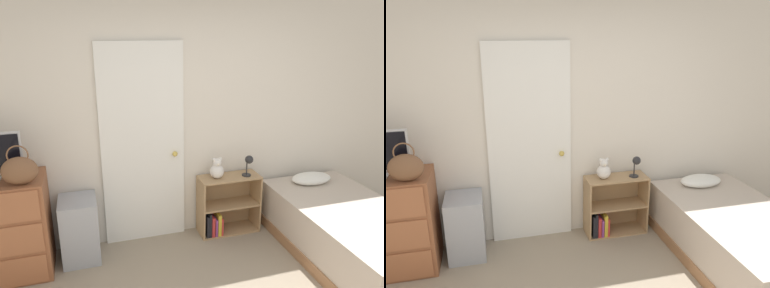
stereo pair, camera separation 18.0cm
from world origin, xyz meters
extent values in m
cube|color=silver|center=(0.00, 2.02, 1.27)|extent=(10.00, 0.06, 2.55)
cube|color=white|center=(-0.38, 1.97, 1.05)|extent=(0.86, 0.04, 2.10)
sphere|color=gold|center=(-0.06, 1.93, 0.95)|extent=(0.06, 0.06, 0.06)
ellipsoid|color=brown|center=(-1.50, 1.55, 1.06)|extent=(0.30, 0.13, 0.25)
torus|color=brown|center=(-1.50, 1.55, 1.20)|extent=(0.17, 0.01, 0.17)
cube|color=#999EA8|center=(-1.08, 1.77, 0.32)|extent=(0.36, 0.41, 0.64)
cube|color=tan|center=(0.20, 1.83, 0.33)|extent=(0.02, 0.28, 0.66)
cube|color=tan|center=(0.86, 1.83, 0.33)|extent=(0.02, 0.28, 0.66)
cube|color=tan|center=(0.53, 1.83, 0.01)|extent=(0.64, 0.28, 0.02)
cube|color=tan|center=(0.53, 1.83, 0.33)|extent=(0.64, 0.28, 0.02)
cube|color=tan|center=(0.53, 1.83, 0.65)|extent=(0.64, 0.28, 0.02)
cube|color=tan|center=(0.53, 1.97, 0.33)|extent=(0.68, 0.01, 0.66)
cube|color=black|center=(0.25, 1.82, 0.14)|extent=(0.03, 0.24, 0.24)
cube|color=black|center=(0.27, 1.79, 0.16)|extent=(0.02, 0.18, 0.28)
cube|color=red|center=(0.31, 1.81, 0.13)|extent=(0.03, 0.22, 0.22)
cube|color=#8C3F8C|center=(0.34, 1.79, 0.12)|extent=(0.02, 0.18, 0.20)
cube|color=gold|center=(0.38, 1.79, 0.14)|extent=(0.04, 0.19, 0.25)
cube|color=red|center=(0.41, 1.79, 0.12)|extent=(0.02, 0.18, 0.20)
sphere|color=silver|center=(0.38, 1.83, 0.74)|extent=(0.15, 0.15, 0.15)
sphere|color=silver|center=(0.38, 1.83, 0.84)|extent=(0.09, 0.09, 0.09)
sphere|color=silver|center=(0.38, 1.79, 0.83)|extent=(0.03, 0.03, 0.03)
sphere|color=silver|center=(0.34, 1.83, 0.87)|extent=(0.04, 0.04, 0.04)
sphere|color=silver|center=(0.41, 1.83, 0.87)|extent=(0.04, 0.04, 0.04)
cylinder|color=#262628|center=(0.72, 1.80, 0.67)|extent=(0.10, 0.10, 0.01)
cylinder|color=#262628|center=(0.72, 1.80, 0.75)|extent=(0.01, 0.01, 0.15)
sphere|color=#262628|center=(0.73, 1.79, 0.85)|extent=(0.09, 0.09, 0.09)
cube|color=#996B47|center=(1.48, 1.01, 0.06)|extent=(1.05, 1.92, 0.12)
cube|color=beige|center=(1.48, 1.01, 0.32)|extent=(1.02, 1.86, 0.40)
ellipsoid|color=white|center=(1.48, 1.70, 0.57)|extent=(0.47, 0.28, 0.12)
camera|label=1|loc=(-0.98, -1.68, 2.21)|focal=35.00mm
camera|label=2|loc=(-0.81, -1.72, 2.21)|focal=35.00mm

